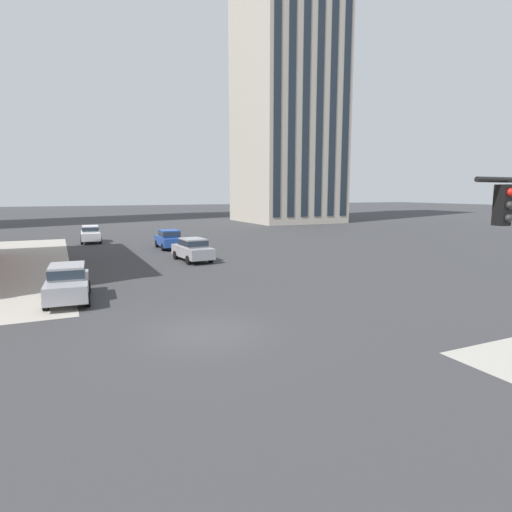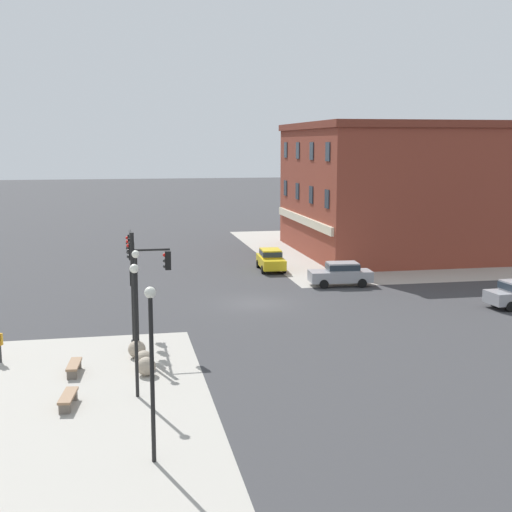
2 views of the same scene
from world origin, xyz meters
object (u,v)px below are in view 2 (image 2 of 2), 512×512
bench_near_signal (74,367)px  bench_mid_block (68,398)px  traffic_signal_main (136,269)px  bollard_sphere_curb_c (146,366)px  car_cross_eastbound (341,273)px  street_lamp_mid_sidewalk (135,314)px  bollard_sphere_curb_b (144,360)px  car_main_southbound_far (271,259)px  bollard_sphere_curb_a (137,349)px  street_lamp_corner_far (152,354)px  street_lamp_corner_near (137,290)px

bench_near_signal → bench_mid_block: bearing=-0.0°
traffic_signal_main → bollard_sphere_curb_c: 6.23m
bench_mid_block → car_cross_eastbound: bearing=139.2°
bench_mid_block → street_lamp_mid_sidewalk: 4.08m
traffic_signal_main → street_lamp_mid_sidewalk: (7.76, -0.25, -0.44)m
bollard_sphere_curb_c → car_cross_eastbound: car_cross_eastbound is taller
bollard_sphere_curb_b → car_main_southbound_far: car_main_southbound_far is taller
bollard_sphere_curb_a → street_lamp_corner_far: size_ratio=0.15×
traffic_signal_main → car_main_southbound_far: bearing=149.7°
bollard_sphere_curb_b → car_main_southbound_far: bearing=154.8°
bollard_sphere_curb_c → car_main_southbound_far: (-24.06, 10.81, 0.50)m
traffic_signal_main → bollard_sphere_curb_c: bearing=2.2°
bollard_sphere_curb_c → bench_near_signal: 3.21m
bench_mid_block → car_cross_eastbound: (-20.22, 17.47, 0.59)m
car_main_southbound_far → bench_mid_block: bearing=-27.1°
street_lamp_mid_sidewalk → car_main_southbound_far: street_lamp_mid_sidewalk is taller
bench_near_signal → car_main_southbound_far: car_main_southbound_far is taller
bollard_sphere_curb_c → traffic_signal_main: bearing=-177.8°
car_main_southbound_far → car_cross_eastbound: same height
bollard_sphere_curb_c → car_main_southbound_far: bearing=155.8°
street_lamp_mid_sidewalk → street_lamp_corner_far: size_ratio=0.95×
street_lamp_corner_far → traffic_signal_main: bearing=-179.6°
bollard_sphere_curb_a → car_main_southbound_far: bearing=152.5°
bollard_sphere_curb_a → bench_mid_block: bollard_sphere_curb_a is taller
car_cross_eastbound → bollard_sphere_curb_b: bearing=-41.9°
street_lamp_mid_sidewalk → bollard_sphere_curb_b: bearing=173.7°
street_lamp_corner_near → street_lamp_mid_sidewalk: (5.32, -0.19, 0.14)m
bollard_sphere_curb_c → street_lamp_corner_far: 9.10m
street_lamp_corner_near → street_lamp_mid_sidewalk: 5.33m
bench_mid_block → street_lamp_corner_near: street_lamp_corner_near is taller
bollard_sphere_curb_b → car_cross_eastbound: (-16.10, 14.44, 0.50)m
traffic_signal_main → bollard_sphere_curb_b: traffic_signal_main is taller
bench_near_signal → street_lamp_corner_far: (9.39, 2.98, 3.21)m
bollard_sphere_curb_b → traffic_signal_main: bearing=-178.1°
bollard_sphere_curb_a → car_cross_eastbound: (-14.41, 14.70, 0.50)m
street_lamp_mid_sidewalk → car_cross_eastbound: size_ratio=1.19×
bollard_sphere_curb_a → street_lamp_corner_near: 2.82m
street_lamp_corner_far → bollard_sphere_curb_a: bearing=-178.9°
bollard_sphere_curb_b → street_lamp_corner_near: street_lamp_corner_near is taller
bench_mid_block → car_main_southbound_far: car_main_southbound_far is taller
bollard_sphere_curb_a → bench_mid_block: (5.81, -2.77, -0.09)m
traffic_signal_main → bench_mid_block: bearing=-19.2°
street_lamp_corner_near → street_lamp_corner_far: street_lamp_corner_far is taller
traffic_signal_main → street_lamp_mid_sidewalk: 7.78m
bench_near_signal → street_lamp_mid_sidewalk: bearing=37.9°
bollard_sphere_curb_b → street_lamp_mid_sidewalk: street_lamp_mid_sidewalk is taller
bollard_sphere_curb_b → bollard_sphere_curb_c: same height
bench_mid_block → car_main_southbound_far: bearing=152.9°
street_lamp_corner_far → car_main_southbound_far: bearing=161.5°
bollard_sphere_curb_a → street_lamp_mid_sidewalk: (5.23, -0.13, 2.96)m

